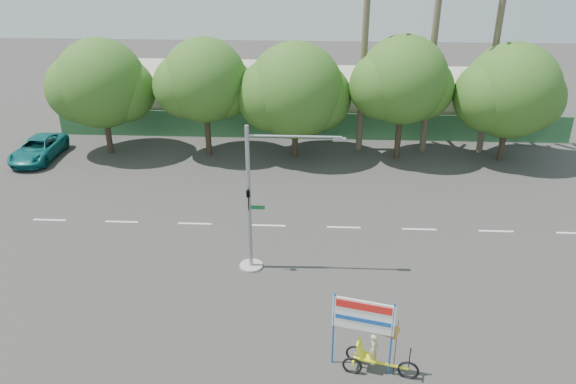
{
  "coord_description": "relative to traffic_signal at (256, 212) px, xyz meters",
  "views": [
    {
      "loc": [
        0.38,
        -18.19,
        14.66
      ],
      "look_at": [
        -0.81,
        4.93,
        3.5
      ],
      "focal_mm": 35.0,
      "sensor_mm": 36.0,
      "label": 1
    }
  ],
  "objects": [
    {
      "name": "trike_billboard",
      "position": [
        4.68,
        -6.5,
        -1.66
      ],
      "size": [
        3.12,
        1.16,
        3.14
      ],
      "rotation": [
        0.0,
        0.0,
        -0.24
      ],
      "color": "black",
      "rests_on": "ground"
    },
    {
      "name": "palm_short",
      "position": [
        5.7,
        15.52,
        5.94
      ],
      "size": [
        3.73,
        3.79,
        14.45
      ],
      "color": "#70604C",
      "rests_on": "ground"
    },
    {
      "name": "tree_center",
      "position": [
        1.14,
        14.02,
        1.55
      ],
      "size": [
        7.62,
        6.4,
        7.85
      ],
      "color": "#473828",
      "rests_on": "ground"
    },
    {
      "name": "traffic_signal",
      "position": [
        0.0,
        0.0,
        0.0
      ],
      "size": [
        4.72,
        1.1,
        7.0
      ],
      "color": "gray",
      "rests_on": "ground"
    },
    {
      "name": "palm_mid",
      "position": [
        14.2,
        15.52,
        6.48
      ],
      "size": [
        3.73,
        3.79,
        15.45
      ],
      "color": "#70604C",
      "rests_on": "ground"
    },
    {
      "name": "pickup_truck",
      "position": [
        -16.27,
        12.6,
        -2.19
      ],
      "size": [
        2.43,
        5.27,
        1.46
      ],
      "primitive_type": "imported",
      "rotation": [
        0.0,
        0.0,
        0.0
      ],
      "color": "#0D6061",
      "rests_on": "ground"
    },
    {
      "name": "tree_left",
      "position": [
        -4.85,
        14.02,
        2.14
      ],
      "size": [
        6.66,
        5.6,
        8.07
      ],
      "color": "#473828",
      "rests_on": "ground"
    },
    {
      "name": "tree_right",
      "position": [
        8.15,
        14.02,
        2.32
      ],
      "size": [
        6.9,
        5.8,
        8.36
      ],
      "color": "#473828",
      "rests_on": "ground"
    },
    {
      "name": "ground",
      "position": [
        2.2,
        -3.98,
        -2.92
      ],
      "size": [
        120.0,
        120.0,
        0.0
      ],
      "primitive_type": "plane",
      "color": "#33302D",
      "rests_on": "ground"
    },
    {
      "name": "tree_far_left",
      "position": [
        -11.85,
        14.02,
        1.84
      ],
      "size": [
        7.14,
        6.0,
        7.96
      ],
      "color": "#473828",
      "rests_on": "ground"
    },
    {
      "name": "tree_far_right",
      "position": [
        15.15,
        14.02,
        1.73
      ],
      "size": [
        7.38,
        6.2,
        7.94
      ],
      "color": "#473828",
      "rests_on": "ground"
    },
    {
      "name": "fence",
      "position": [
        2.2,
        17.52,
        -1.92
      ],
      "size": [
        38.0,
        0.08,
        2.0
      ],
      "primitive_type": "cube",
      "color": "#336B3D",
      "rests_on": "ground"
    },
    {
      "name": "building_left",
      "position": [
        -7.8,
        22.02,
        -0.92
      ],
      "size": [
        12.0,
        8.0,
        4.0
      ],
      "primitive_type": "cube",
      "color": "#B9B093",
      "rests_on": "ground"
    },
    {
      "name": "building_right",
      "position": [
        10.2,
        22.02,
        -1.12
      ],
      "size": [
        14.0,
        8.0,
        3.6
      ],
      "primitive_type": "cube",
      "color": "#B9B093",
      "rests_on": "ground"
    }
  ]
}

